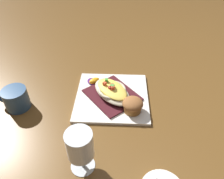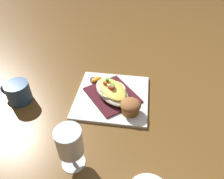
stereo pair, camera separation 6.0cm
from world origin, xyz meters
name	(u,v)px [view 1 (the left image)]	position (x,y,z in m)	size (l,w,h in m)	color
ground_plane	(112,98)	(0.00, 0.00, 0.00)	(2.60, 2.60, 0.00)	brown
square_plate	(112,97)	(0.00, 0.00, 0.01)	(0.27, 0.27, 0.01)	white
folded_napkin	(112,95)	(0.00, 0.00, 0.01)	(0.18, 0.15, 0.01)	#45171D
gratin_dish	(112,90)	(0.00, 0.00, 0.04)	(0.20, 0.17, 0.05)	beige
muffin	(133,105)	(-0.09, -0.06, 0.04)	(0.07, 0.07, 0.05)	#965F2B
orange_garnish	(94,81)	(0.09, 0.06, 0.02)	(0.06, 0.06, 0.02)	#4D1F6B
coffee_mug	(16,100)	(0.00, 0.34, 0.03)	(0.09, 0.11, 0.08)	#2C4D73
stemmed_glass	(80,147)	(-0.27, 0.12, 0.09)	(0.07, 0.07, 0.14)	white
creamer_cup_0	(160,178)	(-0.34, -0.08, 0.02)	(0.02, 0.02, 0.02)	white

